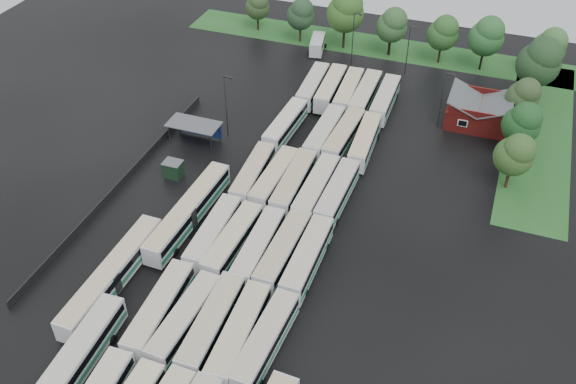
% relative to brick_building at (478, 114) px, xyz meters
% --- Properties ---
extents(ground, '(160.00, 160.00, 0.00)m').
position_rel_brick_building_xyz_m(ground, '(-24.00, -42.77, -1.87)').
color(ground, black).
rests_on(ground, ground).
extents(brick_building, '(10.07, 8.60, 5.39)m').
position_rel_brick_building_xyz_m(brick_building, '(0.00, 0.00, 0.00)').
color(brick_building, maroon).
rests_on(brick_building, ground).
extents(wash_shed, '(8.20, 4.20, 3.58)m').
position_rel_brick_building_xyz_m(wash_shed, '(-41.20, -20.74, 1.12)').
color(wash_shed, '#2D2D30').
rests_on(wash_shed, ground).
extents(utility_hut, '(2.70, 2.20, 2.62)m').
position_rel_brick_building_xyz_m(utility_hut, '(-40.20, -30.17, -0.55)').
color(utility_hut, black).
rests_on(utility_hut, ground).
extents(grass_strip_north, '(80.00, 10.00, 0.01)m').
position_rel_brick_building_xyz_m(grass_strip_north, '(-22.00, 22.03, -1.86)').
color(grass_strip_north, '#215A20').
rests_on(grass_strip_north, ground).
extents(grass_strip_east, '(10.00, 50.00, 0.01)m').
position_rel_brick_building_xyz_m(grass_strip_east, '(10.00, 0.03, -1.86)').
color(grass_strip_east, '#215A20').
rests_on(grass_strip_east, ground).
extents(west_fence, '(0.10, 50.00, 1.20)m').
position_rel_brick_building_xyz_m(west_fence, '(-46.20, -34.77, -1.27)').
color(west_fence, '#2D2D30').
rests_on(west_fence, ground).
extents(bus_r1c0, '(3.37, 13.29, 3.67)m').
position_rel_brick_building_xyz_m(bus_r1c0, '(-28.49, -55.15, 0.15)').
color(bus_r1c0, silver).
rests_on(bus_r1c0, ground).
extents(bus_r1c1, '(3.32, 12.81, 3.53)m').
position_rel_brick_building_xyz_m(bus_r1c1, '(-25.17, -55.38, 0.08)').
color(bus_r1c1, silver).
rests_on(bus_r1c1, ground).
extents(bus_r1c2, '(3.25, 13.41, 3.71)m').
position_rel_brick_building_xyz_m(bus_r1c2, '(-22.01, -55.04, 0.17)').
color(bus_r1c2, silver).
rests_on(bus_r1c2, ground).
extents(bus_r1c3, '(3.32, 13.39, 3.70)m').
position_rel_brick_building_xyz_m(bus_r1c3, '(-18.67, -55.25, 0.17)').
color(bus_r1c3, silver).
rests_on(bus_r1c3, ground).
extents(bus_r1c4, '(3.32, 13.06, 3.61)m').
position_rel_brick_building_xyz_m(bus_r1c4, '(-15.68, -55.13, 0.12)').
color(bus_r1c4, silver).
rests_on(bus_r1c4, ground).
extents(bus_r2c0, '(3.06, 12.92, 3.58)m').
position_rel_brick_building_xyz_m(bus_r2c0, '(-28.26, -41.48, 0.10)').
color(bus_r2c0, silver).
rests_on(bus_r2c0, ground).
extents(bus_r2c1, '(3.18, 12.91, 3.57)m').
position_rel_brick_building_xyz_m(bus_r2c1, '(-25.36, -41.90, 0.10)').
color(bus_r2c1, silver).
rests_on(bus_r2c1, ground).
extents(bus_r2c2, '(3.01, 12.88, 3.57)m').
position_rel_brick_building_xyz_m(bus_r2c2, '(-21.86, -41.85, 0.10)').
color(bus_r2c2, silver).
rests_on(bus_r2c2, ground).
extents(bus_r2c3, '(3.08, 13.36, 3.71)m').
position_rel_brick_building_xyz_m(bus_r2c3, '(-18.71, -41.46, 0.17)').
color(bus_r2c3, silver).
rests_on(bus_r2c3, ground).
extents(bus_r2c4, '(2.87, 13.19, 3.67)m').
position_rel_brick_building_xyz_m(bus_r2c4, '(-15.50, -41.60, 0.15)').
color(bus_r2c4, silver).
rests_on(bus_r2c4, ground).
extents(bus_r3c0, '(3.33, 12.76, 3.52)m').
position_rel_brick_building_xyz_m(bus_r3c0, '(-28.37, -28.04, 0.07)').
color(bus_r3c0, silver).
rests_on(bus_r3c0, ground).
extents(bus_r3c1, '(3.08, 12.83, 3.55)m').
position_rel_brick_building_xyz_m(bus_r3c1, '(-25.07, -28.01, 0.09)').
color(bus_r3c1, silver).
rests_on(bus_r3c1, ground).
extents(bus_r3c2, '(3.03, 13.24, 3.67)m').
position_rel_brick_building_xyz_m(bus_r3c2, '(-22.11, -28.06, 0.15)').
color(bus_r3c2, silver).
rests_on(bus_r3c2, ground).
extents(bus_r3c3, '(2.95, 13.21, 3.67)m').
position_rel_brick_building_xyz_m(bus_r3c3, '(-18.76, -28.13, 0.15)').
color(bus_r3c3, silver).
rests_on(bus_r3c3, ground).
extents(bus_r3c4, '(2.98, 13.03, 3.62)m').
position_rel_brick_building_xyz_m(bus_r3c4, '(-15.71, -28.09, 0.12)').
color(bus_r3c4, silver).
rests_on(bus_r3c4, ground).
extents(bus_r4c0, '(3.20, 12.86, 3.55)m').
position_rel_brick_building_xyz_m(bus_r4c0, '(-28.49, -14.26, 0.09)').
color(bus_r4c0, silver).
rests_on(bus_r4c0, ground).
extents(bus_r4c2, '(3.04, 13.16, 3.65)m').
position_rel_brick_building_xyz_m(bus_r4c2, '(-21.89, -14.52, 0.14)').
color(bus_r4c2, silver).
rests_on(bus_r4c2, ground).
extents(bus_r4c3, '(3.39, 13.12, 3.62)m').
position_rel_brick_building_xyz_m(bus_r4c3, '(-18.88, -14.14, 0.12)').
color(bus_r4c3, silver).
rests_on(bus_r4c3, ground).
extents(bus_r4c4, '(3.28, 12.96, 3.58)m').
position_rel_brick_building_xyz_m(bus_r4c4, '(-15.41, -14.39, 0.10)').
color(bus_r4c4, silver).
rests_on(bus_r4c4, ground).
extents(bus_r5c0, '(3.30, 12.85, 3.54)m').
position_rel_brick_building_xyz_m(bus_r5c0, '(-28.34, -0.90, 0.08)').
color(bus_r5c0, silver).
rests_on(bus_r5c0, ground).
extents(bus_r5c1, '(3.29, 12.99, 3.59)m').
position_rel_brick_building_xyz_m(bus_r5c1, '(-25.18, -0.63, 0.11)').
color(bus_r5c1, silver).
rests_on(bus_r5c1, ground).
extents(bus_r5c2, '(3.37, 12.95, 3.57)m').
position_rel_brick_building_xyz_m(bus_r5c2, '(-21.94, -0.70, 0.10)').
color(bus_r5c2, silver).
rests_on(bus_r5c2, ground).
extents(bus_r5c3, '(2.95, 13.24, 3.68)m').
position_rel_brick_building_xyz_m(bus_r5c3, '(-18.94, -0.86, 0.16)').
color(bus_r5c3, silver).
rests_on(bus_r5c3, ground).
extents(bus_r5c4, '(2.99, 12.91, 3.58)m').
position_rel_brick_building_xyz_m(bus_r5c4, '(-15.42, -1.06, 0.10)').
color(bus_r5c4, silver).
rests_on(bus_r5c4, ground).
extents(artic_bus_west_a, '(3.54, 19.70, 3.64)m').
position_rel_brick_building_xyz_m(artic_bus_west_a, '(-33.26, -65.97, 0.15)').
color(artic_bus_west_a, silver).
rests_on(artic_bus_west_a, ground).
extents(artic_bus_west_b, '(3.36, 19.37, 3.58)m').
position_rel_brick_building_xyz_m(artic_bus_west_b, '(-33.24, -38.69, 0.12)').
color(artic_bus_west_b, silver).
rests_on(artic_bus_west_b, ground).
extents(artic_bus_west_c, '(2.93, 19.27, 3.57)m').
position_rel_brick_building_xyz_m(artic_bus_west_c, '(-36.45, -52.33, 0.11)').
color(artic_bus_west_c, silver).
rests_on(artic_bus_west_c, ground).
extents(minibus, '(3.56, 6.84, 2.84)m').
position_rel_brick_building_xyz_m(minibus, '(-32.96, 15.75, -0.29)').
color(minibus, silver).
rests_on(minibus, ground).
extents(tree_north_0, '(4.99, 4.99, 8.27)m').
position_rel_brick_building_xyz_m(tree_north_0, '(-47.57, 20.94, 3.45)').
color(tree_north_0, black).
rests_on(tree_north_0, ground).
extents(tree_north_1, '(5.56, 5.56, 9.20)m').
position_rel_brick_building_xyz_m(tree_north_1, '(-37.48, 18.80, 4.05)').
color(tree_north_1, '#35241A').
rests_on(tree_north_1, ground).
extents(tree_north_2, '(7.27, 7.27, 12.04)m').
position_rel_brick_building_xyz_m(tree_north_2, '(-28.42, 19.06, 5.88)').
color(tree_north_2, black).
rests_on(tree_north_2, ground).
extents(tree_north_3, '(5.97, 5.96, 9.87)m').
position_rel_brick_building_xyz_m(tree_north_3, '(-19.21, 19.10, 4.48)').
color(tree_north_3, black).
rests_on(tree_north_3, ground).
extents(tree_north_4, '(5.84, 5.84, 9.68)m').
position_rel_brick_building_xyz_m(tree_north_4, '(-9.56, 19.26, 4.36)').
color(tree_north_4, '#301E0F').
rests_on(tree_north_4, ground).
extents(tree_north_5, '(6.49, 6.49, 10.74)m').
position_rel_brick_building_xyz_m(tree_north_5, '(-1.72, 19.13, 5.05)').
color(tree_north_5, black).
rests_on(tree_north_5, ground).
extents(tree_north_6, '(5.99, 5.99, 9.93)m').
position_rel_brick_building_xyz_m(tree_north_6, '(9.31, 19.94, 4.52)').
color(tree_north_6, black).
rests_on(tree_north_6, ground).
extents(tree_east_0, '(5.60, 5.60, 9.28)m').
position_rel_brick_building_xyz_m(tree_east_0, '(6.33, -15.98, 4.10)').
color(tree_east_0, '#3B2614').
rests_on(tree_east_0, ground).
extents(tree_east_1, '(5.79, 5.79, 9.58)m').
position_rel_brick_building_xyz_m(tree_east_1, '(6.67, -7.57, 4.30)').
color(tree_east_1, black).
rests_on(tree_east_1, ground).
extents(tree_east_2, '(5.34, 5.34, 8.85)m').
position_rel_brick_building_xyz_m(tree_east_2, '(6.28, 1.55, 3.82)').
color(tree_east_2, black).
rests_on(tree_east_2, ground).
extents(tree_east_3, '(7.38, 7.38, 12.22)m').
position_rel_brick_building_xyz_m(tree_east_3, '(7.79, 10.09, 5.99)').
color(tree_east_3, black).
rests_on(tree_east_3, ground).
extents(tree_east_4, '(5.46, 5.46, 9.04)m').
position_rel_brick_building_xyz_m(tree_east_4, '(9.55, 19.57, 3.95)').
color(tree_east_4, black).
rests_on(tree_east_4, ground).
extents(lamp_post_ne, '(1.51, 0.29, 9.81)m').
position_rel_brick_building_xyz_m(lamp_post_ne, '(-5.82, -3.07, 3.83)').
color(lamp_post_ne, '#2D2D30').
rests_on(lamp_post_ne, ground).
extents(lamp_post_nw, '(1.65, 0.32, 10.73)m').
position_rel_brick_building_xyz_m(lamp_post_nw, '(-37.10, -17.39, 4.36)').
color(lamp_post_nw, '#2D2D30').
rests_on(lamp_post_nw, ground).
extents(lamp_post_back_w, '(1.56, 0.30, 10.14)m').
position_rel_brick_building_xyz_m(lamp_post_back_w, '(-25.18, 13.39, 4.02)').
color(lamp_post_back_w, '#2D2D30').
rests_on(lamp_post_back_w, ground).
extents(lamp_post_back_e, '(1.47, 0.29, 9.57)m').
position_rel_brick_building_xyz_m(lamp_post_back_e, '(-14.62, 12.65, 3.69)').
color(lamp_post_back_e, '#2D2D30').
rests_on(lamp_post_back_e, ground).
extents(puddle_2, '(5.20, 5.20, 0.01)m').
position_rel_brick_building_xyz_m(puddle_2, '(-31.84, -39.02, -1.86)').
color(puddle_2, black).
rests_on(puddle_2, ground).
extents(puddle_3, '(4.88, 4.88, 0.01)m').
position_rel_brick_building_xyz_m(puddle_3, '(-20.54, -41.94, -1.86)').
color(puddle_3, black).
rests_on(puddle_3, ground).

